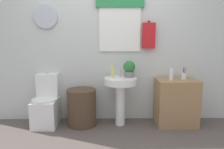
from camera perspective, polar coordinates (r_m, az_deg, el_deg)
The scene contains 10 objects.
back_wall at distance 3.53m, azimuth -1.37°, elevation 8.91°, with size 4.40×0.18×2.60m.
toilet at distance 3.57m, azimuth -16.88°, elevation -7.85°, with size 0.38×0.51×0.81m.
laundry_hamper at distance 3.43m, azimuth -8.03°, elevation -8.57°, with size 0.45×0.45×0.57m, color #4C3828.
pedestal_sink at distance 3.33m, azimuth 2.19°, elevation -4.07°, with size 0.50×0.50×0.75m.
faucet at distance 3.40m, azimuth 2.11°, elevation 0.31°, with size 0.03×0.03×0.10m, color silver.
wooden_cabinet at distance 3.54m, azimuth 16.55°, elevation -7.03°, with size 0.61×0.44×0.72m, color #9E754C.
soap_bottle at distance 3.32m, azimuth 0.11°, elevation 0.79°, with size 0.05×0.05×0.18m, color #DBD166.
potted_plant at distance 3.34m, azimuth 4.58°, elevation 1.60°, with size 0.18×0.18×0.26m.
lotion_bottle at distance 3.37m, azimuth 15.39°, elevation 0.01°, with size 0.05×0.05×0.18m, color white.
toothbrush_cup at distance 3.50m, azimuth 18.46°, elevation -0.37°, with size 0.08×0.08×0.19m.
Camera 1 is at (0.03, -2.38, 1.36)m, focal length 34.62 mm.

